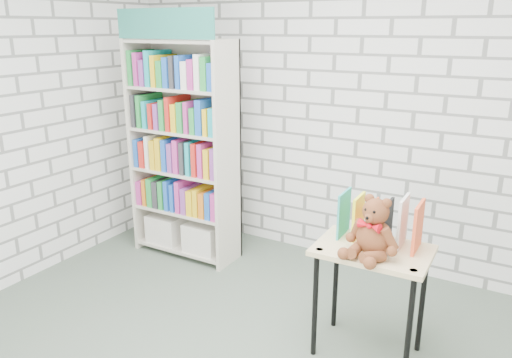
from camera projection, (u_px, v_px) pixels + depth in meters
The scene contains 5 objects.
room_shell at pixel (229, 84), 2.45m from camera, with size 4.52×4.02×2.81m.
bookshelf at pixel (184, 149), 4.46m from camera, with size 0.98×0.38×2.20m.
display_table at pixel (372, 263), 3.11m from camera, with size 0.70×0.49×0.75m.
table_books at pixel (380, 220), 3.13m from camera, with size 0.49×0.22×0.29m.
teddy_bear at pixel (373, 233), 2.93m from camera, with size 0.33×0.33×0.37m.
Camera 1 is at (1.36, -2.08, 2.06)m, focal length 35.00 mm.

